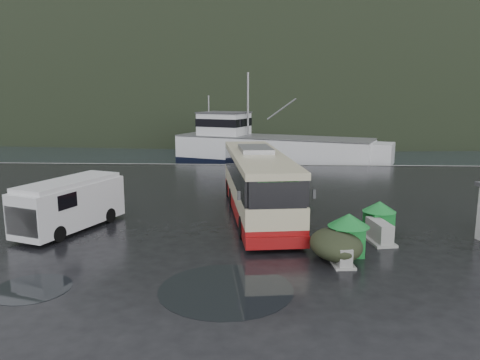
{
  "coord_description": "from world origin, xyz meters",
  "views": [
    {
      "loc": [
        1.23,
        -19.57,
        6.12
      ],
      "look_at": [
        0.18,
        3.91,
        1.7
      ],
      "focal_mm": 35.0,
      "sensor_mm": 36.0,
      "label": 1
    }
  ],
  "objects_px": {
    "white_van": "(72,229)",
    "dome_tent": "(335,258)",
    "coach_bus": "(257,214)",
    "fishing_trawler": "(272,154)",
    "waste_bin_right": "(378,233)",
    "jersey_barrier_c": "(379,242)",
    "jersey_barrier_a": "(341,264)",
    "waste_bin_left": "(347,254)"
  },
  "relations": [
    {
      "from": "waste_bin_right",
      "to": "fishing_trawler",
      "type": "height_order",
      "value": "fishing_trawler"
    },
    {
      "from": "white_van",
      "to": "waste_bin_left",
      "type": "height_order",
      "value": "white_van"
    },
    {
      "from": "white_van",
      "to": "dome_tent",
      "type": "xyz_separation_m",
      "value": [
        11.38,
        -3.19,
        0.0
      ]
    },
    {
      "from": "dome_tent",
      "to": "fishing_trawler",
      "type": "xyz_separation_m",
      "value": [
        -1.67,
        30.17,
        0.0
      ]
    },
    {
      "from": "waste_bin_right",
      "to": "jersey_barrier_c",
      "type": "xyz_separation_m",
      "value": [
        -0.26,
        -1.18,
        0.0
      ]
    },
    {
      "from": "coach_bus",
      "to": "waste_bin_left",
      "type": "distance_m",
      "value": 6.73
    },
    {
      "from": "white_van",
      "to": "waste_bin_left",
      "type": "relative_size",
      "value": 3.47
    },
    {
      "from": "waste_bin_right",
      "to": "jersey_barrier_a",
      "type": "height_order",
      "value": "waste_bin_right"
    },
    {
      "from": "coach_bus",
      "to": "fishing_trawler",
      "type": "distance_m",
      "value": 24.01
    },
    {
      "from": "dome_tent",
      "to": "jersey_barrier_c",
      "type": "bearing_deg",
      "value": 43.69
    },
    {
      "from": "jersey_barrier_c",
      "to": "coach_bus",
      "type": "bearing_deg",
      "value": 140.42
    },
    {
      "from": "dome_tent",
      "to": "jersey_barrier_c",
      "type": "xyz_separation_m",
      "value": [
        2.1,
        2.0,
        0.0
      ]
    },
    {
      "from": "waste_bin_left",
      "to": "dome_tent",
      "type": "height_order",
      "value": "waste_bin_left"
    },
    {
      "from": "jersey_barrier_a",
      "to": "white_van",
      "type": "bearing_deg",
      "value": 161.73
    },
    {
      "from": "coach_bus",
      "to": "white_van",
      "type": "height_order",
      "value": "coach_bus"
    },
    {
      "from": "jersey_barrier_a",
      "to": "fishing_trawler",
      "type": "distance_m",
      "value": 30.82
    },
    {
      "from": "dome_tent",
      "to": "jersey_barrier_c",
      "type": "distance_m",
      "value": 2.9
    },
    {
      "from": "fishing_trawler",
      "to": "jersey_barrier_c",
      "type": "bearing_deg",
      "value": -61.27
    },
    {
      "from": "dome_tent",
      "to": "white_van",
      "type": "bearing_deg",
      "value": 164.32
    },
    {
      "from": "coach_bus",
      "to": "fishing_trawler",
      "type": "bearing_deg",
      "value": 78.89
    },
    {
      "from": "white_van",
      "to": "fishing_trawler",
      "type": "xyz_separation_m",
      "value": [
        9.72,
        26.97,
        0.0
      ]
    },
    {
      "from": "waste_bin_right",
      "to": "white_van",
      "type": "bearing_deg",
      "value": 179.94
    },
    {
      "from": "waste_bin_right",
      "to": "jersey_barrier_c",
      "type": "height_order",
      "value": "waste_bin_right"
    },
    {
      "from": "white_van",
      "to": "dome_tent",
      "type": "height_order",
      "value": "white_van"
    },
    {
      "from": "white_van",
      "to": "jersey_barrier_a",
      "type": "distance_m",
      "value": 12.11
    },
    {
      "from": "waste_bin_left",
      "to": "jersey_barrier_a",
      "type": "distance_m",
      "value": 1.14
    },
    {
      "from": "dome_tent",
      "to": "jersey_barrier_a",
      "type": "distance_m",
      "value": 0.61
    },
    {
      "from": "coach_bus",
      "to": "jersey_barrier_c",
      "type": "height_order",
      "value": "coach_bus"
    },
    {
      "from": "jersey_barrier_c",
      "to": "white_van",
      "type": "bearing_deg",
      "value": 174.94
    },
    {
      "from": "coach_bus",
      "to": "fishing_trawler",
      "type": "xyz_separation_m",
      "value": [
        1.31,
        23.97,
        0.0
      ]
    },
    {
      "from": "fishing_trawler",
      "to": "jersey_barrier_a",
      "type": "bearing_deg",
      "value": -65.56
    },
    {
      "from": "waste_bin_right",
      "to": "jersey_barrier_a",
      "type": "bearing_deg",
      "value": -120.62
    },
    {
      "from": "coach_bus",
      "to": "white_van",
      "type": "bearing_deg",
      "value": -168.32
    },
    {
      "from": "white_van",
      "to": "fishing_trawler",
      "type": "relative_size",
      "value": 0.24
    },
    {
      "from": "dome_tent",
      "to": "waste_bin_right",
      "type": "bearing_deg",
      "value": 53.5
    },
    {
      "from": "white_van",
      "to": "jersey_barrier_a",
      "type": "bearing_deg",
      "value": 2.26
    },
    {
      "from": "jersey_barrier_a",
      "to": "fishing_trawler",
      "type": "xyz_separation_m",
      "value": [
        -1.78,
        30.77,
        0.0
      ]
    },
    {
      "from": "jersey_barrier_c",
      "to": "waste_bin_right",
      "type": "bearing_deg",
      "value": 77.62
    },
    {
      "from": "waste_bin_left",
      "to": "coach_bus",
      "type": "bearing_deg",
      "value": 121.5
    },
    {
      "from": "coach_bus",
      "to": "waste_bin_right",
      "type": "height_order",
      "value": "coach_bus"
    },
    {
      "from": "white_van",
      "to": "dome_tent",
      "type": "bearing_deg",
      "value": 4.85
    },
    {
      "from": "waste_bin_right",
      "to": "jersey_barrier_a",
      "type": "distance_m",
      "value": 4.4
    }
  ]
}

